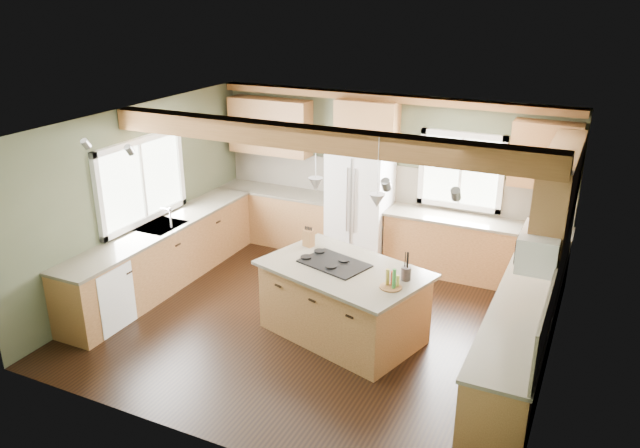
% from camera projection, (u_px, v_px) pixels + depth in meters
% --- Properties ---
extents(floor, '(5.60, 5.60, 0.00)m').
position_uv_depth(floor, '(319.00, 322.00, 8.12)').
color(floor, black).
rests_on(floor, ground).
extents(ceiling, '(5.60, 5.60, 0.00)m').
position_uv_depth(ceiling, '(319.00, 125.00, 7.19)').
color(ceiling, silver).
rests_on(ceiling, wall_back).
extents(wall_back, '(5.60, 0.00, 5.60)m').
position_uv_depth(wall_back, '(387.00, 177.00, 9.76)').
color(wall_back, '#434B35').
rests_on(wall_back, ground).
extents(wall_left, '(0.00, 5.00, 5.00)m').
position_uv_depth(wall_left, '(139.00, 198.00, 8.77)').
color(wall_left, '#434B35').
rests_on(wall_left, ground).
extents(wall_right, '(0.00, 5.00, 5.00)m').
position_uv_depth(wall_right, '(560.00, 272.00, 6.53)').
color(wall_right, '#434B35').
rests_on(wall_right, ground).
extents(ceiling_beam, '(5.55, 0.26, 0.26)m').
position_uv_depth(ceiling_beam, '(314.00, 138.00, 7.12)').
color(ceiling_beam, brown).
rests_on(ceiling_beam, ceiling).
extents(soffit_trim, '(5.55, 0.20, 0.10)m').
position_uv_depth(soffit_trim, '(388.00, 98.00, 9.23)').
color(soffit_trim, brown).
rests_on(soffit_trim, ceiling).
extents(backsplash_back, '(5.58, 0.03, 0.58)m').
position_uv_depth(backsplash_back, '(387.00, 183.00, 9.78)').
color(backsplash_back, brown).
rests_on(backsplash_back, wall_back).
extents(backsplash_right, '(0.03, 3.70, 0.58)m').
position_uv_depth(backsplash_right, '(557.00, 277.00, 6.61)').
color(backsplash_right, brown).
rests_on(backsplash_right, wall_right).
extents(base_cab_back_left, '(2.02, 0.60, 0.88)m').
position_uv_depth(base_cab_back_left, '(279.00, 217.00, 10.53)').
color(base_cab_back_left, brown).
rests_on(base_cab_back_left, floor).
extents(counter_back_left, '(2.06, 0.64, 0.04)m').
position_uv_depth(counter_back_left, '(279.00, 191.00, 10.37)').
color(counter_back_left, '#443F32').
rests_on(counter_back_left, base_cab_back_left).
extents(base_cab_back_right, '(2.62, 0.60, 0.88)m').
position_uv_depth(base_cab_back_right, '(473.00, 250.00, 9.22)').
color(base_cab_back_right, brown).
rests_on(base_cab_back_right, floor).
extents(counter_back_right, '(2.66, 0.64, 0.04)m').
position_uv_depth(counter_back_right, '(476.00, 221.00, 9.05)').
color(counter_back_right, '#443F32').
rests_on(counter_back_right, base_cab_back_right).
extents(base_cab_left, '(0.60, 3.70, 0.88)m').
position_uv_depth(base_cab_left, '(164.00, 257.00, 9.00)').
color(base_cab_left, brown).
rests_on(base_cab_left, floor).
extents(counter_left, '(0.64, 3.74, 0.04)m').
position_uv_depth(counter_left, '(161.00, 227.00, 8.84)').
color(counter_left, '#443F32').
rests_on(counter_left, base_cab_left).
extents(base_cab_right, '(0.60, 3.70, 0.88)m').
position_uv_depth(base_cab_right, '(521.00, 334.00, 7.00)').
color(base_cab_right, brown).
rests_on(base_cab_right, floor).
extents(counter_right, '(0.64, 3.74, 0.04)m').
position_uv_depth(counter_right, '(526.00, 298.00, 6.84)').
color(counter_right, '#443F32').
rests_on(counter_right, base_cab_right).
extents(upper_cab_back_left, '(1.40, 0.35, 0.90)m').
position_uv_depth(upper_cab_back_left, '(270.00, 126.00, 10.18)').
color(upper_cab_back_left, brown).
rests_on(upper_cab_back_left, wall_back).
extents(upper_cab_over_fridge, '(0.96, 0.35, 0.70)m').
position_uv_depth(upper_cab_over_fridge, '(367.00, 123.00, 9.43)').
color(upper_cab_over_fridge, brown).
rests_on(upper_cab_over_fridge, wall_back).
extents(upper_cab_right, '(0.35, 2.20, 0.90)m').
position_uv_depth(upper_cab_right, '(559.00, 187.00, 7.13)').
color(upper_cab_right, brown).
rests_on(upper_cab_right, wall_right).
extents(upper_cab_back_corner, '(0.90, 0.35, 0.90)m').
position_uv_depth(upper_cab_back_corner, '(545.00, 155.00, 8.46)').
color(upper_cab_back_corner, brown).
rests_on(upper_cab_back_corner, wall_back).
extents(window_left, '(0.04, 1.60, 1.05)m').
position_uv_depth(window_left, '(141.00, 181.00, 8.72)').
color(window_left, white).
rests_on(window_left, wall_left).
extents(window_back, '(1.10, 0.04, 1.00)m').
position_uv_depth(window_back, '(461.00, 170.00, 9.19)').
color(window_back, white).
rests_on(window_back, wall_back).
extents(sink, '(0.50, 0.65, 0.03)m').
position_uv_depth(sink, '(161.00, 227.00, 8.84)').
color(sink, '#262628').
rests_on(sink, counter_left).
extents(faucet, '(0.02, 0.02, 0.28)m').
position_uv_depth(faucet, '(171.00, 219.00, 8.71)').
color(faucet, '#B2B2B7').
rests_on(faucet, sink).
extents(dishwasher, '(0.60, 0.60, 0.84)m').
position_uv_depth(dishwasher, '(100.00, 295.00, 7.91)').
color(dishwasher, white).
rests_on(dishwasher, floor).
extents(oven, '(0.60, 0.72, 0.84)m').
position_uv_depth(oven, '(499.00, 400.00, 5.91)').
color(oven, white).
rests_on(oven, floor).
extents(microwave, '(0.40, 0.70, 0.38)m').
position_uv_depth(microwave, '(540.00, 248.00, 6.49)').
color(microwave, white).
rests_on(microwave, wall_right).
extents(pendant_left, '(0.18, 0.18, 0.16)m').
position_uv_depth(pendant_left, '(316.00, 184.00, 7.46)').
color(pendant_left, '#B2B2B7').
rests_on(pendant_left, ceiling).
extents(pendant_right, '(0.18, 0.18, 0.16)m').
position_uv_depth(pendant_right, '(377.00, 201.00, 6.88)').
color(pendant_right, '#B2B2B7').
rests_on(pendant_right, ceiling).
extents(refrigerator, '(0.90, 0.74, 1.80)m').
position_uv_depth(refrigerator, '(360.00, 205.00, 9.70)').
color(refrigerator, white).
rests_on(refrigerator, floor).
extents(island, '(2.08, 1.60, 0.88)m').
position_uv_depth(island, '(343.00, 303.00, 7.69)').
color(island, brown).
rests_on(island, floor).
extents(island_top, '(2.23, 1.76, 0.04)m').
position_uv_depth(island_top, '(344.00, 269.00, 7.52)').
color(island_top, '#443F32').
rests_on(island_top, island).
extents(cooktop, '(0.91, 0.74, 0.02)m').
position_uv_depth(cooktop, '(334.00, 263.00, 7.61)').
color(cooktop, black).
rests_on(cooktop, island_top).
extents(knife_block, '(0.15, 0.13, 0.22)m').
position_uv_depth(knife_block, '(309.00, 238.00, 8.10)').
color(knife_block, brown).
rests_on(knife_block, island_top).
extents(utensil_crock, '(0.15, 0.15, 0.16)m').
position_uv_depth(utensil_crock, '(406.00, 273.00, 7.19)').
color(utensil_crock, '#3F3832').
rests_on(utensil_crock, island_top).
extents(bottle_tray, '(0.29, 0.29, 0.23)m').
position_uv_depth(bottle_tray, '(391.00, 278.00, 6.98)').
color(bottle_tray, brown).
rests_on(bottle_tray, island_top).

